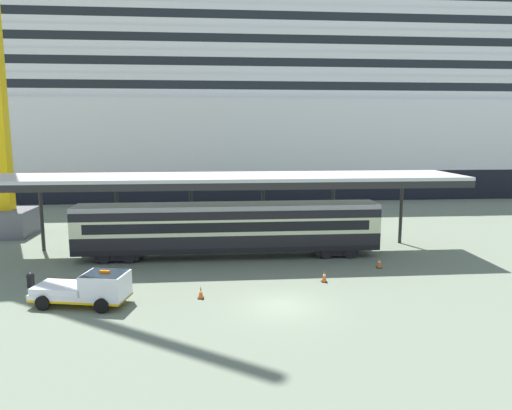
% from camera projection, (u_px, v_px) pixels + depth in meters
% --- Properties ---
extents(ground_plane, '(400.00, 400.00, 0.00)m').
position_uv_depth(ground_plane, '(282.00, 306.00, 26.16)').
color(ground_plane, slate).
extents(cruise_ship, '(140.88, 23.23, 42.63)m').
position_uv_depth(cruise_ship, '(283.00, 99.00, 73.70)').
color(cruise_ship, black).
rests_on(cruise_ship, ground).
extents(platform_canopy, '(35.45, 6.44, 6.23)m').
position_uv_depth(platform_canopy, '(228.00, 179.00, 35.75)').
color(platform_canopy, '#BABABA').
rests_on(platform_canopy, ground).
extents(train_carriage, '(22.69, 2.81, 4.11)m').
position_uv_depth(train_carriage, '(229.00, 228.00, 35.86)').
color(train_carriage, black).
rests_on(train_carriage, ground).
extents(service_truck, '(5.51, 3.07, 2.02)m').
position_uv_depth(service_truck, '(90.00, 288.00, 26.14)').
color(service_truck, white).
rests_on(service_truck, ground).
extents(traffic_cone_near, '(0.36, 0.36, 0.74)m').
position_uv_depth(traffic_cone_near, '(201.00, 292.00, 27.28)').
color(traffic_cone_near, black).
rests_on(traffic_cone_near, ground).
extents(traffic_cone_mid, '(0.36, 0.36, 0.79)m').
position_uv_depth(traffic_cone_mid, '(379.00, 262.00, 33.35)').
color(traffic_cone_mid, black).
rests_on(traffic_cone_mid, ground).
extents(traffic_cone_far, '(0.36, 0.36, 0.79)m').
position_uv_depth(traffic_cone_far, '(324.00, 276.00, 30.25)').
color(traffic_cone_far, black).
rests_on(traffic_cone_far, ground).
extents(quay_bollard, '(0.48, 0.48, 0.96)m').
position_uv_depth(quay_bollard, '(31.00, 279.00, 29.18)').
color(quay_bollard, black).
rests_on(quay_bollard, ground).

